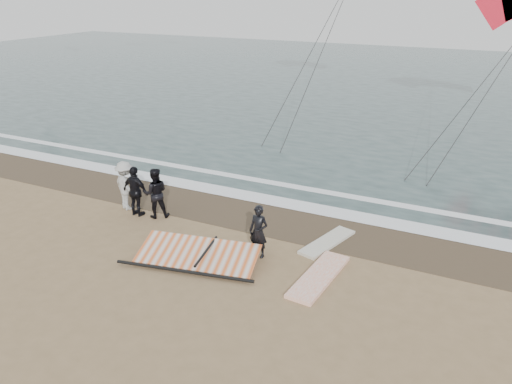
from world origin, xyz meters
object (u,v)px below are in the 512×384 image
man_main (259,231)px  board_white (319,276)px  board_cream (327,242)px  sail_rig (198,254)px

man_main → board_white: bearing=-6.6°
board_cream → sail_rig: 4.18m
man_main → board_white: man_main is taller
man_main → board_white: 2.27m
man_main → sail_rig: bearing=-143.3°
man_main → board_white: (2.10, -0.39, -0.78)m
board_white → board_cream: bearing=106.9°
sail_rig → board_white: bearing=9.3°
board_cream → board_white: bearing=-62.2°
board_white → sail_rig: bearing=-165.4°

